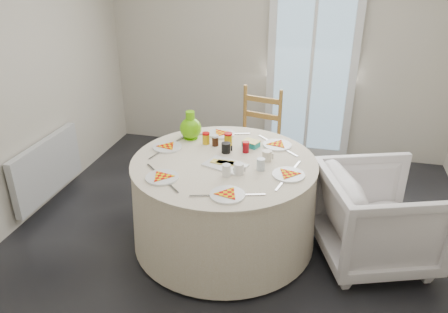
% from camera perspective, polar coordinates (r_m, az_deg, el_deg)
% --- Properties ---
extents(floor, '(4.00, 4.00, 0.00)m').
position_cam_1_polar(floor, '(3.84, 2.04, -11.06)').
color(floor, black).
rests_on(floor, ground).
extents(wall_back, '(4.00, 0.02, 2.60)m').
position_cam_1_polar(wall_back, '(5.15, 7.06, 14.36)').
color(wall_back, '#BCB5A3').
rests_on(wall_back, floor).
extents(wall_left, '(0.02, 4.00, 2.60)m').
position_cam_1_polar(wall_left, '(4.11, -26.45, 8.99)').
color(wall_left, '#BCB5A3').
rests_on(wall_left, floor).
extents(glass_door, '(1.00, 0.08, 2.10)m').
position_cam_1_polar(glass_door, '(5.12, 11.35, 11.13)').
color(glass_door, silver).
rests_on(glass_door, floor).
extents(radiator, '(0.07, 1.00, 0.55)m').
position_cam_1_polar(radiator, '(4.53, -22.08, -1.37)').
color(radiator, silver).
rests_on(radiator, floor).
extents(table, '(1.53, 1.53, 0.77)m').
position_cam_1_polar(table, '(3.66, 0.00, -6.01)').
color(table, silver).
rests_on(table, floor).
extents(wooden_chair, '(0.54, 0.52, 1.02)m').
position_cam_1_polar(wooden_chair, '(4.52, 3.99, 1.82)').
color(wooden_chair, olive).
rests_on(wooden_chair, floor).
extents(armchair, '(1.01, 1.04, 0.85)m').
position_cam_1_polar(armchair, '(3.65, 19.41, -7.44)').
color(armchair, silver).
rests_on(armchair, floor).
extents(place_settings, '(1.65, 1.65, 0.02)m').
position_cam_1_polar(place_settings, '(3.47, 0.00, -0.45)').
color(place_settings, white).
rests_on(place_settings, table).
extents(jar_cluster, '(0.43, 0.24, 0.12)m').
position_cam_1_polar(jar_cluster, '(3.67, 0.06, 1.97)').
color(jar_cluster, maroon).
rests_on(jar_cluster, table).
extents(butter_tub, '(0.16, 0.14, 0.05)m').
position_cam_1_polar(butter_tub, '(3.72, 3.56, 1.65)').
color(butter_tub, teal).
rests_on(butter_tub, table).
extents(green_pitcher, '(0.25, 0.25, 0.25)m').
position_cam_1_polar(green_pitcher, '(3.85, -4.39, 3.86)').
color(green_pitcher, '#5EBE08').
rests_on(green_pitcher, table).
extents(cheese_platter, '(0.37, 0.30, 0.04)m').
position_cam_1_polar(cheese_platter, '(3.39, 0.16, -1.06)').
color(cheese_platter, silver).
rests_on(cheese_platter, table).
extents(mugs_glasses, '(0.57, 0.57, 0.10)m').
position_cam_1_polar(mugs_glasses, '(3.45, 2.70, 0.12)').
color(mugs_glasses, '#9D9D9D').
rests_on(mugs_glasses, table).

